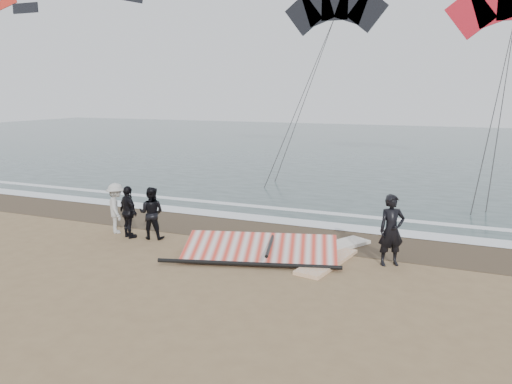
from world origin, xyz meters
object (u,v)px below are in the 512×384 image
man_main (391,230)px  board_white (327,262)px  board_cream (332,248)px  sail_rig (260,250)px

man_main → board_white: 1.85m
board_white → board_cream: 1.23m
board_cream → man_main: bearing=8.0°
sail_rig → man_main: bearing=12.5°
man_main → board_cream: size_ratio=0.72×
board_cream → sail_rig: 2.18m
man_main → board_cream: bearing=127.3°
man_main → sail_rig: bearing=161.3°
board_white → man_main: bearing=29.6°
board_cream → sail_rig: size_ratio=0.56×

